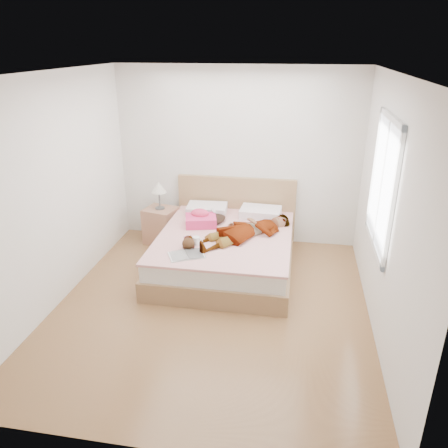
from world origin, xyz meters
name	(u,v)px	position (x,y,z in m)	size (l,w,h in m)	color
ground	(212,306)	(0.00, 0.00, 0.00)	(4.00, 4.00, 0.00)	#4D2D18
woman	(245,228)	(0.26, 0.97, 0.62)	(0.58, 1.56, 0.21)	white
hair	(209,217)	(-0.31, 1.42, 0.55)	(0.46, 0.56, 0.08)	black
phone	(213,211)	(-0.24, 1.37, 0.67)	(0.04, 0.09, 0.01)	silver
room_shell	(383,184)	(1.77, 0.30, 1.50)	(4.00, 4.00, 4.00)	white
bed	(226,247)	(0.00, 1.04, 0.28)	(1.80, 2.08, 1.00)	brown
towel	(201,219)	(-0.39, 1.21, 0.60)	(0.49, 0.43, 0.22)	#DA3B73
magazine	(187,255)	(-0.35, 0.25, 0.52)	(0.50, 0.43, 0.02)	silver
coffee_mug	(196,241)	(-0.30, 0.58, 0.56)	(0.13, 0.09, 0.10)	white
plush_toy	(188,243)	(-0.38, 0.47, 0.58)	(0.20, 0.26, 0.13)	#321C0E
nightstand	(161,223)	(-1.12, 1.63, 0.32)	(0.53, 0.49, 0.97)	#8D5A41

